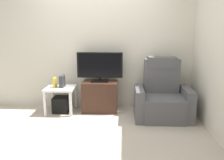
{
  "coord_description": "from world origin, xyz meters",
  "views": [
    {
      "loc": [
        0.5,
        -3.49,
        1.59
      ],
      "look_at": [
        0.3,
        0.5,
        0.7
      ],
      "focal_mm": 37.45,
      "sensor_mm": 36.0,
      "label": 1
    }
  ],
  "objects": [
    {
      "name": "wall_side",
      "position": [
        1.88,
        0.0,
        1.3
      ],
      "size": [
        0.06,
        4.48,
        2.6
      ],
      "primitive_type": "cube",
      "color": "beige",
      "rests_on": "ground"
    },
    {
      "name": "book_upright",
      "position": [
        -0.79,
        0.74,
        0.59
      ],
      "size": [
        0.04,
        0.14,
        0.19
      ],
      "primitive_type": "cube",
      "color": "gold",
      "rests_on": "side_table"
    },
    {
      "name": "ground_plane",
      "position": [
        0.0,
        0.0,
        0.0
      ],
      "size": [
        6.4,
        6.4,
        0.0
      ],
      "primitive_type": "plane",
      "color": "#B2A899"
    },
    {
      "name": "recliner_armchair",
      "position": [
        1.2,
        0.58,
        0.37
      ],
      "size": [
        0.98,
        0.78,
        1.08
      ],
      "rotation": [
        0.0,
        0.0,
        0.15
      ],
      "color": "#515156",
      "rests_on": "ground"
    },
    {
      "name": "television",
      "position": [
        0.05,
        0.87,
        0.88
      ],
      "size": [
        0.87,
        0.2,
        0.56
      ],
      "color": "black",
      "rests_on": "tv_stand"
    },
    {
      "name": "subwoofer_box",
      "position": [
        -0.69,
        0.76,
        0.15
      ],
      "size": [
        0.3,
        0.3,
        0.3
      ],
      "primitive_type": "cube",
      "color": "black",
      "rests_on": "ground"
    },
    {
      "name": "game_console",
      "position": [
        -0.66,
        0.77,
        0.61
      ],
      "size": [
        0.07,
        0.2,
        0.23
      ],
      "primitive_type": "cube",
      "color": "#333338",
      "rests_on": "side_table"
    },
    {
      "name": "tv_stand",
      "position": [
        0.05,
        0.86,
        0.29
      ],
      "size": [
        0.67,
        0.42,
        0.58
      ],
      "color": "#3D2319",
      "rests_on": "ground"
    },
    {
      "name": "wall_back",
      "position": [
        0.0,
        1.13,
        1.3
      ],
      "size": [
        6.4,
        0.06,
        2.6
      ],
      "primitive_type": "cube",
      "color": "beige",
      "rests_on": "ground"
    },
    {
      "name": "side_table",
      "position": [
        -0.69,
        0.76,
        0.41
      ],
      "size": [
        0.54,
        0.54,
        0.49
      ],
      "color": "white",
      "rests_on": "ground"
    }
  ]
}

